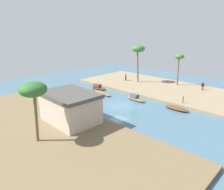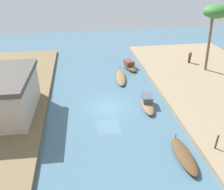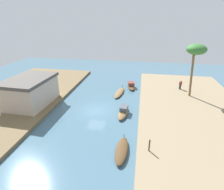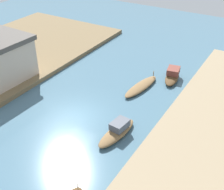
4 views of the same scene
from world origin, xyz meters
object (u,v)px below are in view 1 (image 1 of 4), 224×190
Objects in this scene: mooring_post at (183,99)px; palm_tree_left_near at (179,58)px; sampan_with_tall_canopy at (176,108)px; palm_tree_right_tall at (33,91)px; sampan_with_red_awning at (103,93)px; riverside_building at (70,107)px; person_by_mooring at (203,86)px; palm_tree_left_far at (138,50)px; person_on_near_bank at (126,77)px; sampan_foreground at (136,98)px; sampan_midstream at (98,87)px.

mooring_post is 13.37m from palm_tree_left_near.
palm_tree_right_tall reaches higher than sampan_with_tall_canopy.
palm_tree_right_tall reaches higher than sampan_with_red_awning.
riverside_building is at bearing 125.53° from sampan_with_red_awning.
person_by_mooring is (-13.45, -14.95, 0.96)m from sampan_with_red_awning.
palm_tree_left_far is 25.36m from riverside_building.
riverside_building is at bearing 87.91° from palm_tree_left_near.
palm_tree_left_near is (-10.81, -4.61, 5.09)m from person_on_near_bank.
person_on_near_bank is at bearing 23.10° from palm_tree_left_near.
palm_tree_left_far is at bearing -71.60° from riverside_building.
sampan_foreground is 2.50× the size of person_by_mooring.
sampan_foreground is 2.51× the size of person_on_near_bank.
palm_tree_left_far is at bearing -81.53° from sampan_with_red_awning.
palm_tree_right_tall reaches higher than person_by_mooring.
mooring_post is (-0.81, 10.13, -0.11)m from person_by_mooring.
palm_tree_right_tall is 0.87× the size of riverside_building.
palm_tree_right_tall is (-11.56, 19.82, 5.78)m from sampan_midstream.
sampan_with_red_awning is 14.23m from riverside_building.
palm_tree_left_near is at bearing -61.93° from sampan_with_tall_canopy.
sampan_midstream is at bearing 1.76° from sampan_with_tall_canopy.
palm_tree_left_near is 9.00m from palm_tree_left_far.
mooring_post reaches higher than sampan_with_red_awning.
person_on_near_bank is 0.24× the size of palm_tree_left_near.
sampan_midstream is 17.41m from riverside_building.
mooring_post is 0.19× the size of palm_tree_right_tall.
palm_tree_right_tall is at bearing -11.07° from person_on_near_bank.
sampan_with_tall_canopy is (-7.58, -0.70, -0.12)m from sampan_foreground.
riverside_building is (-9.81, 22.98, 1.26)m from person_on_near_bank.
sampan_with_tall_canopy is 0.53× the size of riverside_building.
sampan_foreground is 0.53× the size of riverside_building.
riverside_building reaches higher than sampan_with_tall_canopy.
person_on_near_bank is 1.28× the size of mooring_post.
riverside_building reaches higher than sampan_midstream.
palm_tree_left_near is at bearing -90.12° from riverside_building.
sampan_foreground is 0.61× the size of palm_tree_left_near.
person_on_near_bank is 12.81m from palm_tree_left_near.
palm_tree_left_far is at bearing 149.37° from person_by_mooring.
palm_tree_left_near is 0.81× the size of palm_tree_left_far.
sampan_foreground is 20.39m from palm_tree_right_tall.
palm_tree_right_tall is 6.98m from riverside_building.
palm_tree_right_tall is at bearing 106.42° from palm_tree_left_far.
palm_tree_left_near is (5.73, -0.30, 5.10)m from person_by_mooring.
sampan_foreground is 1.00× the size of sampan_with_tall_canopy.
palm_tree_left_far is at bearing -48.28° from sampan_foreground.
palm_tree_left_near is at bearing -154.62° from palm_tree_left_far.
mooring_post is (-17.45, -2.99, 0.65)m from sampan_midstream.
palm_tree_left_near is (-10.91, -13.42, 5.86)m from sampan_midstream.
sampan_with_red_awning is at bearing 17.90° from sampan_foreground.
sampan_foreground is 7.62m from sampan_with_tall_canopy.
person_by_mooring reaches higher than sampan_with_red_awning.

